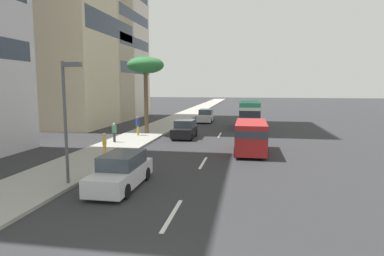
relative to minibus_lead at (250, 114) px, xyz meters
name	(u,v)px	position (x,y,z in m)	size (l,w,h in m)	color
ground_plane	(224,128)	(-0.54, 2.85, -1.63)	(198.00, 198.00, 0.00)	#2D2D30
sidewalk_right	(161,126)	(-0.54, 10.13, -1.56)	(162.00, 3.96, 0.15)	#9E9B93
lane_stripe_near	(172,215)	(-26.33, 2.85, -1.62)	(3.20, 0.16, 0.01)	silver
lane_stripe_mid	(203,163)	(-17.78, 2.85, -1.62)	(3.20, 0.16, 0.01)	silver
lane_stripe_far	(220,135)	(-5.84, 2.85, -1.62)	(3.20, 0.16, 0.01)	silver
minibus_lead	(250,114)	(0.00, 0.00, 0.00)	(6.83, 2.31, 2.97)	silver
car_second	(185,130)	(-8.20, 5.85, -0.85)	(4.02, 1.86, 1.66)	black
car_third	(206,116)	(5.56, 5.65, -0.84)	(4.61, 1.87, 1.68)	silver
car_fourth	(121,171)	(-23.37, 5.97, -0.87)	(4.67, 1.79, 1.60)	silver
van_fifth	(251,135)	(-14.13, -0.07, -0.35)	(5.34, 2.23, 2.23)	#A51E1E
pedestrian_near_lamp	(138,125)	(-8.24, 10.30, -0.48)	(0.38, 0.34, 1.79)	gold
pedestrian_mid_block	(114,132)	(-12.18, 10.98, -0.62)	(0.30, 0.33, 1.58)	#333338
pedestrian_by_tree	(105,144)	(-17.59, 9.39, -0.64)	(0.37, 0.29, 1.54)	gold
palm_tree	(146,67)	(-6.66, 9.94, 4.92)	(3.52, 3.52, 7.35)	brown
street_lamp	(67,107)	(-23.62, 8.43, 2.13)	(0.24, 0.97, 5.71)	#4C4C51
office_tower_far	(99,14)	(8.95, 21.68, 13.38)	(13.11, 10.95, 30.01)	silver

